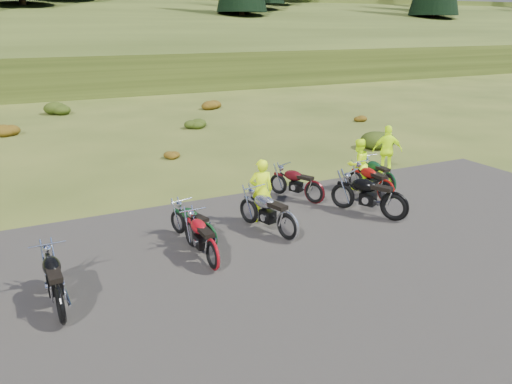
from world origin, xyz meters
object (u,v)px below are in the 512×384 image
motorcycle_7 (388,195)px  person_middle (261,192)px  motorcycle_3 (287,241)px  motorcycle_0 (63,324)px

motorcycle_7 → person_middle: person_middle is taller
motorcycle_3 → person_middle: (-0.01, 1.43, 0.86)m
motorcycle_3 → motorcycle_7: 4.88m
person_middle → motorcycle_7: bearing=-162.1°
motorcycle_3 → motorcycle_7: (4.58, 1.69, 0.00)m
motorcycle_3 → person_middle: bearing=-15.2°
motorcycle_0 → motorcycle_7: motorcycle_0 is taller
motorcycle_0 → motorcycle_7: size_ratio=1.07×
motorcycle_3 → person_middle: person_middle is taller
motorcycle_0 → person_middle: size_ratio=1.22×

